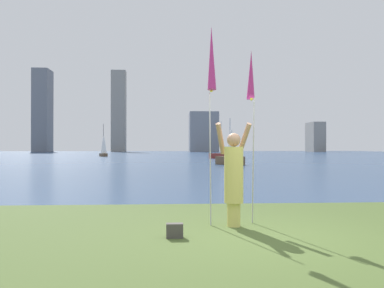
{
  "coord_description": "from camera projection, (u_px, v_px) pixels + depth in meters",
  "views": [
    {
      "loc": [
        -1.65,
        -6.33,
        1.48
      ],
      "look_at": [
        -0.13,
        18.87,
        1.63
      ],
      "focal_mm": 37.3,
      "sensor_mm": 36.0,
      "label": 1
    }
  ],
  "objects": [
    {
      "name": "ground",
      "position": [
        179.0,
        157.0,
        57.27
      ],
      "size": [
        120.0,
        138.0,
        0.12
      ],
      "color": "#475B28"
    },
    {
      "name": "sailboat_3",
      "position": [
        104.0,
        146.0,
        58.57
      ],
      "size": [
        1.43,
        1.83,
        4.78
      ],
      "color": "brown",
      "rests_on": "ground"
    },
    {
      "name": "sailboat_5",
      "position": [
        231.0,
        148.0,
        32.23
      ],
      "size": [
        2.27,
        2.42,
        3.78
      ],
      "color": "brown",
      "rests_on": "ground"
    },
    {
      "name": "kite_flag_left",
      "position": [
        212.0,
        62.0,
        7.33
      ],
      "size": [
        0.16,
        0.48,
        3.71
      ],
      "color": "#B2B2B7",
      "rests_on": "ground"
    },
    {
      "name": "person",
      "position": [
        234.0,
        175.0,
        7.36
      ],
      "size": [
        0.7,
        0.52,
        1.92
      ],
      "rotation": [
        0.0,
        0.0,
        -0.24
      ],
      "color": "#D8CC66",
      "rests_on": "ground"
    },
    {
      "name": "skyline_tower_0",
      "position": [
        43.0,
        111.0,
        108.1
      ],
      "size": [
        4.16,
        5.95,
        22.34
      ],
      "color": "slate",
      "rests_on": "ground"
    },
    {
      "name": "bag",
      "position": [
        175.0,
        231.0,
        6.43
      ],
      "size": [
        0.27,
        0.15,
        0.23
      ],
      "color": "#4C4742",
      "rests_on": "ground"
    },
    {
      "name": "sailboat_4",
      "position": [
        221.0,
        155.0,
        49.16
      ],
      "size": [
        3.02,
        1.05,
        4.6
      ],
      "color": "maroon",
      "rests_on": "ground"
    },
    {
      "name": "skyline_tower_1",
      "position": [
        119.0,
        111.0,
        110.05
      ],
      "size": [
        3.89,
        3.44,
        22.38
      ],
      "color": "gray",
      "rests_on": "ground"
    },
    {
      "name": "kite_flag_right",
      "position": [
        251.0,
        80.0,
        7.8
      ],
      "size": [
        0.16,
        0.41,
        3.36
      ],
      "color": "#B2B2B7",
      "rests_on": "ground"
    },
    {
      "name": "skyline_tower_3",
      "position": [
        315.0,
        137.0,
        111.1
      ],
      "size": [
        3.45,
        6.92,
        8.2
      ],
      "color": "gray",
      "rests_on": "ground"
    },
    {
      "name": "skyline_tower_2",
      "position": [
        203.0,
        132.0,
        111.24
      ],
      "size": [
        7.9,
        7.43,
        11.0
      ],
      "color": "gray",
      "rests_on": "ground"
    }
  ]
}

